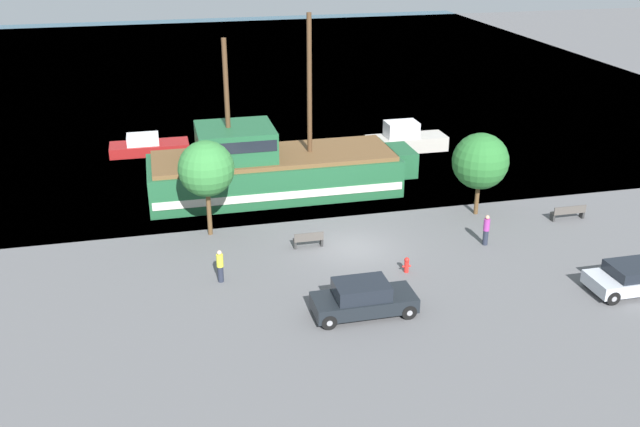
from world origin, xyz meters
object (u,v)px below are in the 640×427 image
object	(u,v)px
bench_promenade_west	(568,212)
moored_boat_dockside	(148,146)
pirate_ship	(271,169)
moored_boat_outer	(405,140)
parked_car_curb_front	(363,299)
parked_car_curb_mid	(635,277)
fire_hydrant	(407,264)
bench_promenade_east	(308,240)
pedestrian_walking_far	(220,266)
pedestrian_walking_near	(486,230)

from	to	relation	value
bench_promenade_west	moored_boat_dockside	bearing A→B (deg)	142.23
pirate_ship	moored_boat_outer	xyz separation A→B (m)	(10.66, 6.04, -0.78)
moored_boat_dockside	bench_promenade_west	world-z (taller)	moored_boat_dockside
pirate_ship	parked_car_curb_front	distance (m)	14.76
parked_car_curb_mid	fire_hydrant	xyz separation A→B (m)	(-9.34, 4.04, -0.25)
pirate_ship	parked_car_curb_mid	xyz separation A→B (m)	(13.82, -15.55, -0.89)
pirate_ship	moored_boat_outer	bearing A→B (deg)	29.51
parked_car_curb_mid	bench_promenade_east	xyz separation A→B (m)	(-13.26, 7.73, -0.24)
parked_car_curb_mid	pedestrian_walking_far	xyz separation A→B (m)	(-17.97, 5.14, 0.13)
parked_car_curb_front	pedestrian_walking_far	size ratio (longest dim) A/B	2.74
pedestrian_walking_far	bench_promenade_east	bearing A→B (deg)	28.79
pirate_ship	moored_boat_outer	world-z (taller)	pirate_ship
moored_boat_outer	fire_hydrant	size ratio (longest dim) A/B	7.32
moored_boat_outer	pedestrian_walking_near	size ratio (longest dim) A/B	3.43
pirate_ship	bench_promenade_west	bearing A→B (deg)	-26.89
parked_car_curb_mid	bench_promenade_east	world-z (taller)	parked_car_curb_mid
fire_hydrant	bench_promenade_east	bearing A→B (deg)	136.76
pirate_ship	parked_car_curb_mid	bearing A→B (deg)	-48.36
pirate_ship	moored_boat_dockside	bearing A→B (deg)	126.52
pirate_ship	parked_car_curb_front	xyz separation A→B (m)	(1.40, -14.67, -0.82)
parked_car_curb_mid	pedestrian_walking_near	distance (m)	7.40
pirate_ship	parked_car_curb_mid	size ratio (longest dim) A/B	3.75
fire_hydrant	bench_promenade_east	xyz separation A→B (m)	(-3.92, 3.69, 0.02)
parked_car_curb_front	bench_promenade_east	xyz separation A→B (m)	(-0.84, 6.84, -0.31)
pedestrian_walking_far	pedestrian_walking_near	bearing A→B (deg)	3.39
pedestrian_walking_far	moored_boat_outer	bearing A→B (deg)	47.99
moored_boat_dockside	parked_car_curb_mid	bearing A→B (deg)	-50.23
moored_boat_dockside	pedestrian_walking_near	distance (m)	25.33
pirate_ship	pedestrian_walking_far	distance (m)	11.23
fire_hydrant	bench_promenade_east	size ratio (longest dim) A/B	0.51
pirate_ship	fire_hydrant	bearing A→B (deg)	-68.72
bench_promenade_east	pirate_ship	bearing A→B (deg)	94.09
bench_promenade_west	pedestrian_walking_near	bearing A→B (deg)	-162.26
bench_promenade_west	moored_boat_outer	bearing A→B (deg)	108.46
moored_boat_dockside	fire_hydrant	world-z (taller)	moored_boat_dockside
moored_boat_outer	pedestrian_walking_near	world-z (taller)	moored_boat_outer
pirate_ship	fire_hydrant	world-z (taller)	pirate_ship
fire_hydrant	pedestrian_walking_near	size ratio (longest dim) A/B	0.47
parked_car_curb_mid	moored_boat_outer	bearing A→B (deg)	98.33
parked_car_curb_front	moored_boat_dockside	bearing A→B (deg)	109.32
parked_car_curb_front	pedestrian_walking_near	world-z (taller)	pedestrian_walking_near
moored_boat_dockside	bench_promenade_west	bearing A→B (deg)	-37.77
pedestrian_walking_near	parked_car_curb_mid	bearing A→B (deg)	-53.46
parked_car_curb_mid	bench_promenade_west	bearing A→B (deg)	79.58
fire_hydrant	bench_promenade_west	size ratio (longest dim) A/B	0.40
moored_boat_dockside	fire_hydrant	xyz separation A→B (m)	(11.58, -21.10, -0.09)
bench_promenade_east	pedestrian_walking_far	size ratio (longest dim) A/B	0.95
moored_boat_dockside	pedestrian_walking_near	bearing A→B (deg)	-49.28
pirate_ship	pedestrian_walking_far	bearing A→B (deg)	-111.73
parked_car_curb_mid	bench_promenade_west	size ratio (longest dim) A/B	2.22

